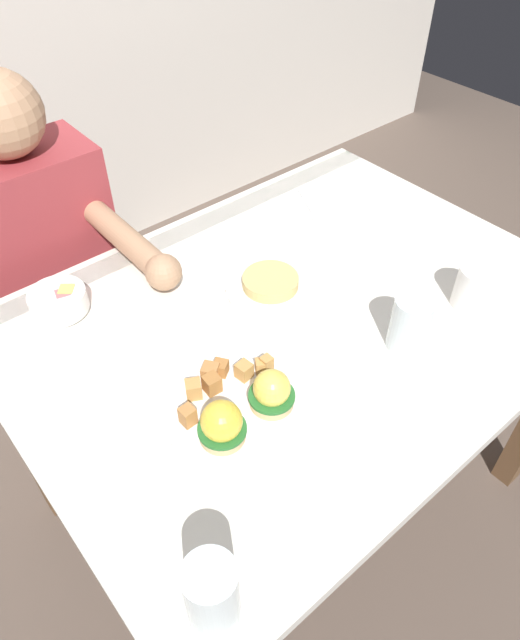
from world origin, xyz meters
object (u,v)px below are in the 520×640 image
object	(u,v)px
water_glass_far	(410,326)
fruit_bowl	(60,302)
dining_table	(296,345)
coffee_mug	(475,286)
side_plate	(270,285)
water_glass_near	(212,596)
diner_person	(54,266)
fork	(309,206)
eggs_benedict_plate	(243,411)

from	to	relation	value
water_glass_far	fruit_bowl	bearing A→B (deg)	132.32
dining_table	fruit_bowl	size ratio (longest dim) A/B	10.00
fruit_bowl	coffee_mug	size ratio (longest dim) A/B	1.08
dining_table	side_plate	bearing A→B (deg)	90.24
coffee_mug	side_plate	world-z (taller)	coffee_mug
water_glass_near	diner_person	world-z (taller)	diner_person
fruit_bowl	fork	distance (m)	0.69
eggs_benedict_plate	water_glass_near	bearing A→B (deg)	-135.88
eggs_benedict_plate	coffee_mug	bearing A→B (deg)	-7.68
water_glass_far	side_plate	distance (m)	0.32
water_glass_near	fruit_bowl	bearing A→B (deg)	80.74
water_glass_far	diner_person	xyz separation A→B (m)	(-0.40, 0.81, -0.14)
side_plate	dining_table	bearing A→B (deg)	-89.76
fork	water_glass_near	bearing A→B (deg)	-140.93
fruit_bowl	coffee_mug	distance (m)	0.87
diner_person	fruit_bowl	bearing A→B (deg)	-107.18
fruit_bowl	diner_person	xyz separation A→B (m)	(0.09, 0.28, -0.12)
coffee_mug	water_glass_far	world-z (taller)	water_glass_far
eggs_benedict_plate	water_glass_far	size ratio (longest dim) A/B	2.28
fruit_bowl	fork	bearing A→B (deg)	-3.62
water_glass_near	water_glass_far	bearing A→B (deg)	14.85
dining_table	water_glass_far	size ratio (longest dim) A/B	10.12
eggs_benedict_plate	side_plate	distance (m)	0.36
dining_table	water_glass_far	bearing A→B (deg)	-65.04
eggs_benedict_plate	side_plate	world-z (taller)	eggs_benedict_plate
eggs_benedict_plate	diner_person	xyz separation A→B (m)	(-0.03, 0.75, -0.12)
dining_table	fruit_bowl	bearing A→B (deg)	140.26
eggs_benedict_plate	water_glass_near	xyz separation A→B (m)	(-0.23, -0.22, 0.03)
side_plate	coffee_mug	bearing A→B (deg)	-46.11
water_glass_near	side_plate	xyz separation A→B (m)	(0.50, 0.46, -0.04)
fruit_bowl	coffee_mug	world-z (taller)	coffee_mug
dining_table	eggs_benedict_plate	world-z (taller)	eggs_benedict_plate
diner_person	eggs_benedict_plate	bearing A→B (deg)	-87.54
fork	diner_person	world-z (taller)	diner_person
fruit_bowl	fork	world-z (taller)	fruit_bowl
side_plate	water_glass_near	bearing A→B (deg)	-137.28
dining_table	fork	size ratio (longest dim) A/B	8.11
dining_table	coffee_mug	world-z (taller)	coffee_mug
eggs_benedict_plate	water_glass_far	xyz separation A→B (m)	(0.37, -0.07, 0.02)
fruit_bowl	water_glass_near	size ratio (longest dim) A/B	0.95
water_glass_far	dining_table	bearing A→B (deg)	114.96
dining_table	fruit_bowl	xyz separation A→B (m)	(-0.39, 0.32, 0.14)
water_glass_far	fork	bearing A→B (deg)	67.75
eggs_benedict_plate	fruit_bowl	bearing A→B (deg)	104.29
coffee_mug	water_glass_far	distance (m)	0.20
fork	water_glass_far	distance (m)	0.53
fork	side_plate	size ratio (longest dim) A/B	0.74
coffee_mug	water_glass_near	bearing A→B (deg)	-169.52
dining_table	fork	distance (m)	0.42
water_glass_far	diner_person	distance (m)	0.91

